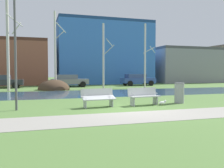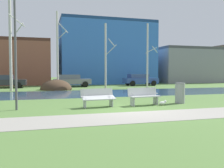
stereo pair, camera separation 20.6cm
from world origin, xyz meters
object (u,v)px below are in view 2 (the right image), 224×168
at_px(bench_right, 144,96).
at_px(streetlamp, 15,31).
at_px(parked_sedan_second_grey, 71,80).
at_px(parked_hatch_third_blue, 140,79).
at_px(seagull, 163,103).
at_px(parked_van_nearest_dark, 3,81).
at_px(bench_left, 98,97).
at_px(trash_bin, 180,93).

relative_size(bench_right, streetlamp, 0.32).
relative_size(parked_sedan_second_grey, parked_hatch_third_blue, 1.00).
height_order(seagull, parked_sedan_second_grey, parked_sedan_second_grey).
distance_m(bench_right, parked_van_nearest_dark, 18.44).
xyz_separation_m(seagull, parked_hatch_third_blue, (5.78, 16.80, 0.63)).
xyz_separation_m(bench_left, parked_hatch_third_blue, (9.01, 16.48, 0.29)).
bearing_deg(bench_left, parked_van_nearest_dark, 111.72).
height_order(seagull, parked_van_nearest_dark, parked_van_nearest_dark).
relative_size(bench_left, parked_hatch_third_blue, 0.40).
bearing_deg(trash_bin, seagull, -158.18).
bearing_deg(seagull, parked_hatch_third_blue, 71.02).
distance_m(trash_bin, parked_hatch_third_blue, 16.91).
xyz_separation_m(trash_bin, parked_sedan_second_grey, (-3.91, 15.96, 0.18)).
xyz_separation_m(bench_left, parked_van_nearest_dark, (-6.45, 16.20, 0.26)).
height_order(trash_bin, seagull, trash_bin).
bearing_deg(seagull, parked_sedan_second_grey, 99.10).
height_order(bench_left, trash_bin, trash_bin).
distance_m(bench_left, parked_sedan_second_grey, 16.16).
distance_m(seagull, parked_van_nearest_dark, 19.17).
bearing_deg(parked_hatch_third_blue, trash_bin, -105.46).
bearing_deg(parked_hatch_third_blue, bench_right, -112.01).
height_order(trash_bin, streetlamp, streetlamp).
bearing_deg(seagull, bench_left, 174.32).
bearing_deg(bench_left, streetlamp, 177.94).
height_order(streetlamp, parked_sedan_second_grey, streetlamp).
relative_size(bench_right, parked_sedan_second_grey, 0.40).
relative_size(bench_left, bench_right, 1.00).
relative_size(trash_bin, streetlamp, 0.21).
bearing_deg(parked_hatch_third_blue, seagull, -108.98).
xyz_separation_m(seagull, parked_sedan_second_grey, (-2.64, 16.47, 0.61)).
distance_m(trash_bin, streetlamp, 8.62).
relative_size(bench_right, trash_bin, 1.52).
bearing_deg(parked_sedan_second_grey, streetlamp, -104.72).
bearing_deg(bench_left, parked_hatch_third_blue, 61.33).
bearing_deg(streetlamp, seagull, -3.78).
relative_size(streetlamp, parked_van_nearest_dark, 1.17).
height_order(bench_right, streetlamp, streetlamp).
xyz_separation_m(bench_right, streetlamp, (-5.97, 0.13, 2.96)).
distance_m(bench_right, parked_sedan_second_grey, 16.24).
bearing_deg(parked_van_nearest_dark, bench_right, -61.47).
height_order(bench_left, streetlamp, streetlamp).
bearing_deg(parked_hatch_third_blue, parked_sedan_second_grey, -177.71).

